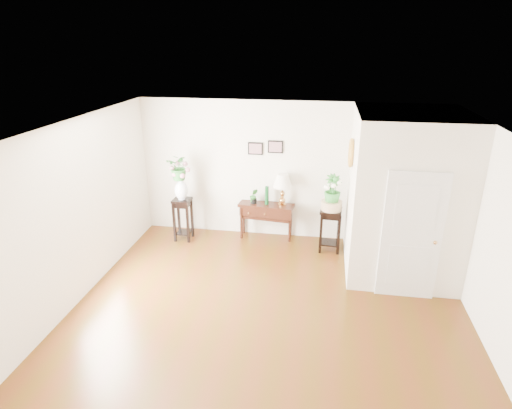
% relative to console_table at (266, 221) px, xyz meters
% --- Properties ---
extents(floor, '(6.00, 5.50, 0.02)m').
position_rel_console_table_xyz_m(floor, '(0.40, -2.57, -0.37)').
color(floor, '#53280E').
rests_on(floor, ground).
extents(ceiling, '(6.00, 5.50, 0.02)m').
position_rel_console_table_xyz_m(ceiling, '(0.40, -2.57, 2.43)').
color(ceiling, white).
rests_on(ceiling, ground).
extents(wall_back, '(6.00, 0.02, 2.80)m').
position_rel_console_table_xyz_m(wall_back, '(0.40, 0.18, 1.03)').
color(wall_back, silver).
rests_on(wall_back, ground).
extents(wall_front, '(6.00, 0.02, 2.80)m').
position_rel_console_table_xyz_m(wall_front, '(0.40, -5.32, 1.03)').
color(wall_front, silver).
rests_on(wall_front, ground).
extents(wall_left, '(0.02, 5.50, 2.80)m').
position_rel_console_table_xyz_m(wall_left, '(-2.60, -2.57, 1.03)').
color(wall_left, silver).
rests_on(wall_left, ground).
extents(wall_right, '(0.02, 5.50, 2.80)m').
position_rel_console_table_xyz_m(wall_right, '(3.40, -2.57, 1.03)').
color(wall_right, silver).
rests_on(wall_right, ground).
extents(partition, '(1.80, 1.95, 2.80)m').
position_rel_console_table_xyz_m(partition, '(2.50, -0.79, 1.03)').
color(partition, silver).
rests_on(partition, floor).
extents(door, '(0.90, 0.05, 2.10)m').
position_rel_console_table_xyz_m(door, '(2.50, -1.79, 0.68)').
color(door, silver).
rests_on(door, floor).
extents(art_print_left, '(0.30, 0.02, 0.25)m').
position_rel_console_table_xyz_m(art_print_left, '(-0.25, 0.16, 1.48)').
color(art_print_left, black).
rests_on(art_print_left, wall_back).
extents(art_print_right, '(0.30, 0.02, 0.25)m').
position_rel_console_table_xyz_m(art_print_right, '(0.15, 0.16, 1.53)').
color(art_print_right, black).
rests_on(art_print_right, wall_back).
extents(wall_ornament, '(0.07, 0.51, 0.51)m').
position_rel_console_table_xyz_m(wall_ornament, '(1.56, -0.67, 1.68)').
color(wall_ornament, '#AA6D26').
rests_on(wall_ornament, partition).
extents(console_table, '(1.15, 0.50, 0.75)m').
position_rel_console_table_xyz_m(console_table, '(0.00, 0.00, 0.00)').
color(console_table, black).
rests_on(console_table, floor).
extents(table_lamp, '(0.43, 0.43, 0.66)m').
position_rel_console_table_xyz_m(table_lamp, '(0.32, 0.00, 0.72)').
color(table_lamp, '#B78549').
rests_on(table_lamp, console_table).
extents(green_vase, '(0.08, 0.08, 0.38)m').
position_rel_console_table_xyz_m(green_vase, '(0.01, 0.00, 0.54)').
color(green_vase, '#0B3D18').
rests_on(green_vase, console_table).
extents(potted_plant, '(0.19, 0.17, 0.30)m').
position_rel_console_table_xyz_m(potted_plant, '(-0.26, 0.00, 0.52)').
color(potted_plant, '#2B7A2D').
rests_on(potted_plant, console_table).
extents(plant_stand_a, '(0.36, 0.36, 0.88)m').
position_rel_console_table_xyz_m(plant_stand_a, '(-1.67, -0.35, 0.07)').
color(plant_stand_a, black).
rests_on(plant_stand_a, floor).
extents(porcelain_vase, '(0.33, 0.33, 0.45)m').
position_rel_console_table_xyz_m(porcelain_vase, '(-1.67, -0.35, 0.74)').
color(porcelain_vase, white).
rests_on(porcelain_vase, plant_stand_a).
extents(lily_arrangement, '(0.52, 0.47, 0.53)m').
position_rel_console_table_xyz_m(lily_arrangement, '(-1.67, -0.35, 1.17)').
color(lily_arrangement, '#2B7A2D').
rests_on(lily_arrangement, porcelain_vase).
extents(plant_stand_b, '(0.43, 0.43, 0.85)m').
position_rel_console_table_xyz_m(plant_stand_b, '(1.30, -0.35, 0.05)').
color(plant_stand_b, black).
rests_on(plant_stand_b, floor).
extents(ceramic_bowl, '(0.44, 0.44, 0.17)m').
position_rel_console_table_xyz_m(ceramic_bowl, '(1.30, -0.35, 0.56)').
color(ceramic_bowl, tan).
rests_on(ceramic_bowl, plant_stand_b).
extents(narcissus, '(0.42, 0.42, 0.57)m').
position_rel_console_table_xyz_m(narcissus, '(1.30, -0.35, 0.88)').
color(narcissus, '#2B7A2D').
rests_on(narcissus, ceramic_bowl).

